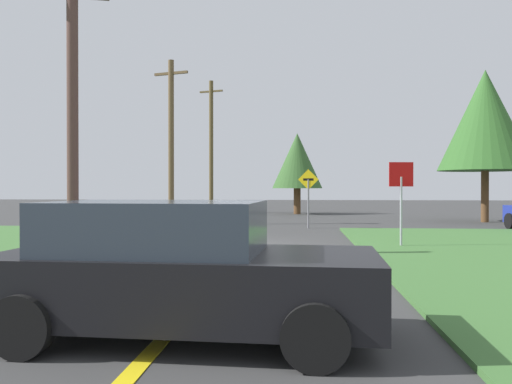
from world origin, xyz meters
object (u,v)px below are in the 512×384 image
stop_sign (401,188)px  utility_pole_near (73,110)px  car_behind_on_main_road (179,270)px  utility_pole_far (211,145)px  utility_pole_mid (171,140)px  pine_tree_center (485,120)px  oak_tree_left (297,161)px  direction_sign (308,192)px

stop_sign → utility_pole_near: (-8.71, -2.95, 1.96)m
car_behind_on_main_road → utility_pole_near: 8.39m
car_behind_on_main_road → utility_pole_far: size_ratio=0.48×
utility_pole_mid → pine_tree_center: 16.16m
car_behind_on_main_road → utility_pole_near: size_ratio=0.63×
utility_pole_near → utility_pole_far: bearing=91.5°
stop_sign → utility_pole_mid: size_ratio=0.32×
stop_sign → oak_tree_left: oak_tree_left is taller
oak_tree_left → pine_tree_center: 12.41m
utility_pole_near → direction_sign: bearing=59.1°
car_behind_on_main_road → direction_sign: 16.90m
car_behind_on_main_road → utility_pole_mid: size_ratio=0.57×
oak_tree_left → utility_pole_near: bearing=-103.8°
direction_sign → oak_tree_left: size_ratio=0.47×
oak_tree_left → utility_pole_mid: bearing=-119.9°
utility_pole_far → pine_tree_center: 18.29m
oak_tree_left → pine_tree_center: size_ratio=0.69×
utility_pole_near → oak_tree_left: (5.54, 22.56, -0.13)m
stop_sign → car_behind_on_main_road: stop_sign is taller
direction_sign → utility_pole_far: bearing=115.9°
stop_sign → utility_pole_near: bearing=11.6°
utility_pole_far → oak_tree_left: 6.47m
utility_pole_near → direction_sign: size_ratio=2.77×
stop_sign → direction_sign: bearing=-77.3°
utility_pole_mid → direction_sign: size_ratio=3.07×
direction_sign → utility_pole_mid: bearing=164.6°
car_behind_on_main_road → oak_tree_left: bearing=90.1°
utility_pole_mid → oak_tree_left: utility_pole_mid is taller
car_behind_on_main_road → direction_sign: size_ratio=1.75×
car_behind_on_main_road → pine_tree_center: (11.01, 21.67, 4.48)m
stop_sign → pine_tree_center: bearing=-125.6°
stop_sign → utility_pole_far: (-9.34, 21.09, 3.07)m
car_behind_on_main_road → pine_tree_center: size_ratio=0.57×
car_behind_on_main_road → stop_sign: bearing=67.7°
oak_tree_left → direction_sign: bearing=-87.4°
direction_sign → oak_tree_left: (-0.55, 12.36, 1.99)m
oak_tree_left → pine_tree_center: (9.77, -7.47, 1.68)m
oak_tree_left → car_behind_on_main_road: bearing=-92.4°
utility_pole_mid → utility_pole_far: (-0.12, 12.02, 0.72)m
stop_sign → direction_sign: direction_sign is taller
direction_sign → pine_tree_center: bearing=27.9°
utility_pole_near → oak_tree_left: bearing=76.2°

